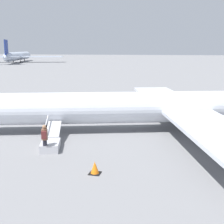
% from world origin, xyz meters
% --- Properties ---
extents(ground_plane, '(600.00, 600.00, 0.00)m').
position_xyz_m(ground_plane, '(0.00, 0.00, 0.00)').
color(ground_plane, slate).
extents(airplane_main, '(31.47, 24.76, 6.06)m').
position_xyz_m(airplane_main, '(-0.86, -0.28, 1.80)').
color(airplane_main, silver).
rests_on(airplane_main, ground).
extents(airplane_far_left, '(40.17, 50.87, 9.56)m').
position_xyz_m(airplane_far_left, '(74.82, -107.58, 2.84)').
color(airplane_far_left, silver).
rests_on(airplane_far_left, ground).
extents(boarding_stairs, '(2.22, 4.13, 1.57)m').
position_xyz_m(boarding_stairs, '(6.51, 6.01, 0.36)').
color(boarding_stairs, '#B2B2B7').
rests_on(boarding_stairs, ground).
extents(passenger, '(0.42, 0.57, 1.74)m').
position_xyz_m(passenger, '(6.34, 7.18, 1.00)').
color(passenger, '#23232D').
rests_on(passenger, ground).
extents(traffic_cone_near_stairs, '(0.57, 0.57, 0.62)m').
position_xyz_m(traffic_cone_near_stairs, '(2.66, 9.32, 0.29)').
color(traffic_cone_near_stairs, black).
rests_on(traffic_cone_near_stairs, ground).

